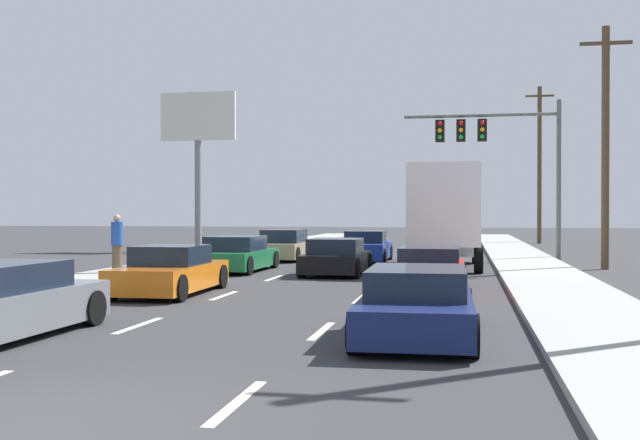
{
  "coord_description": "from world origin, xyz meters",
  "views": [
    {
      "loc": [
        4.12,
        -6.44,
        2.08
      ],
      "look_at": [
        -0.28,
        16.76,
        1.82
      ],
      "focal_mm": 42.48,
      "sensor_mm": 36.0,
      "label": 1
    }
  ],
  "objects_px": {
    "pedestrian_mid_block": "(117,243)",
    "car_orange": "(170,272)",
    "utility_pole_far": "(540,163)",
    "car_black": "(336,258)",
    "car_blue": "(366,248)",
    "car_red": "(430,271)",
    "car_green": "(237,255)",
    "car_tan": "(285,246)",
    "box_truck": "(446,211)",
    "car_navy": "(417,304)",
    "roadside_billboard": "(198,137)",
    "traffic_signal_mast": "(487,141)",
    "utility_pole_mid": "(605,144)"
  },
  "relations": [
    {
      "from": "utility_pole_mid",
      "to": "car_green",
      "type": "bearing_deg",
      "value": -165.57
    },
    {
      "from": "pedestrian_mid_block",
      "to": "car_red",
      "type": "bearing_deg",
      "value": -15.94
    },
    {
      "from": "car_green",
      "to": "car_blue",
      "type": "xyz_separation_m",
      "value": [
        3.82,
        5.74,
        0.01
      ]
    },
    {
      "from": "car_tan",
      "to": "car_green",
      "type": "height_order",
      "value": "car_tan"
    },
    {
      "from": "box_truck",
      "to": "roadside_billboard",
      "type": "bearing_deg",
      "value": 140.9
    },
    {
      "from": "box_truck",
      "to": "pedestrian_mid_block",
      "type": "xyz_separation_m",
      "value": [
        -10.28,
        -5.32,
        -1.02
      ]
    },
    {
      "from": "utility_pole_far",
      "to": "car_red",
      "type": "bearing_deg",
      "value": -100.31
    },
    {
      "from": "utility_pole_far",
      "to": "pedestrian_mid_block",
      "type": "xyz_separation_m",
      "value": [
        -15.78,
        -28.57,
        -4.19
      ]
    },
    {
      "from": "car_red",
      "to": "roadside_billboard",
      "type": "height_order",
      "value": "roadside_billboard"
    },
    {
      "from": "car_green",
      "to": "box_truck",
      "type": "xyz_separation_m",
      "value": [
        7.14,
        2.53,
        1.52
      ]
    },
    {
      "from": "car_blue",
      "to": "box_truck",
      "type": "relative_size",
      "value": 0.53
    },
    {
      "from": "car_tan",
      "to": "car_green",
      "type": "distance_m",
      "value": 6.1
    },
    {
      "from": "car_black",
      "to": "roadside_billboard",
      "type": "distance_m",
      "value": 18.2
    },
    {
      "from": "car_green",
      "to": "car_blue",
      "type": "relative_size",
      "value": 1.07
    },
    {
      "from": "car_tan",
      "to": "car_orange",
      "type": "relative_size",
      "value": 0.94
    },
    {
      "from": "car_red",
      "to": "car_navy",
      "type": "distance_m",
      "value": 7.09
    },
    {
      "from": "car_blue",
      "to": "roadside_billboard",
      "type": "xyz_separation_m",
      "value": [
        -10.11,
        7.7,
        5.53
      ]
    },
    {
      "from": "car_blue",
      "to": "utility_pole_mid",
      "type": "xyz_separation_m",
      "value": [
        8.97,
        -2.45,
        3.93
      ]
    },
    {
      "from": "car_orange",
      "to": "car_black",
      "type": "bearing_deg",
      "value": 64.41
    },
    {
      "from": "car_green",
      "to": "box_truck",
      "type": "relative_size",
      "value": 0.57
    },
    {
      "from": "utility_pole_mid",
      "to": "car_navy",
      "type": "bearing_deg",
      "value": -109.76
    },
    {
      "from": "car_green",
      "to": "car_orange",
      "type": "height_order",
      "value": "car_green"
    },
    {
      "from": "pedestrian_mid_block",
      "to": "car_orange",
      "type": "bearing_deg",
      "value": -51.32
    },
    {
      "from": "car_green",
      "to": "roadside_billboard",
      "type": "distance_m",
      "value": 15.84
    },
    {
      "from": "car_green",
      "to": "traffic_signal_mast",
      "type": "relative_size",
      "value": 0.64
    },
    {
      "from": "car_green",
      "to": "traffic_signal_mast",
      "type": "height_order",
      "value": "traffic_signal_mast"
    },
    {
      "from": "car_black",
      "to": "car_navy",
      "type": "xyz_separation_m",
      "value": [
        3.38,
        -12.0,
        -0.01
      ]
    },
    {
      "from": "car_blue",
      "to": "utility_pole_far",
      "type": "height_order",
      "value": "utility_pole_far"
    },
    {
      "from": "car_tan",
      "to": "box_truck",
      "type": "height_order",
      "value": "box_truck"
    },
    {
      "from": "traffic_signal_mast",
      "to": "roadside_billboard",
      "type": "distance_m",
      "value": 15.85
    },
    {
      "from": "car_green",
      "to": "car_blue",
      "type": "distance_m",
      "value": 6.9
    },
    {
      "from": "car_orange",
      "to": "utility_pole_far",
      "type": "bearing_deg",
      "value": 69.86
    },
    {
      "from": "car_navy",
      "to": "utility_pole_far",
      "type": "xyz_separation_m",
      "value": [
        5.62,
        38.54,
        4.72
      ]
    },
    {
      "from": "car_tan",
      "to": "pedestrian_mid_block",
      "type": "height_order",
      "value": "pedestrian_mid_block"
    },
    {
      "from": "car_blue",
      "to": "car_red",
      "type": "relative_size",
      "value": 0.88
    },
    {
      "from": "car_blue",
      "to": "car_red",
      "type": "distance_m",
      "value": 11.82
    },
    {
      "from": "car_orange",
      "to": "box_truck",
      "type": "relative_size",
      "value": 0.56
    },
    {
      "from": "car_tan",
      "to": "traffic_signal_mast",
      "type": "xyz_separation_m",
      "value": [
        8.52,
        2.51,
        4.58
      ]
    },
    {
      "from": "box_truck",
      "to": "car_red",
      "type": "bearing_deg",
      "value": -91.52
    },
    {
      "from": "car_navy",
      "to": "pedestrian_mid_block",
      "type": "xyz_separation_m",
      "value": [
        -10.16,
        9.96,
        0.53
      ]
    },
    {
      "from": "car_blue",
      "to": "car_red",
      "type": "bearing_deg",
      "value": -74.79
    },
    {
      "from": "car_red",
      "to": "car_black",
      "type": "bearing_deg",
      "value": 123.72
    },
    {
      "from": "car_navy",
      "to": "pedestrian_mid_block",
      "type": "bearing_deg",
      "value": 135.56
    },
    {
      "from": "car_orange",
      "to": "car_blue",
      "type": "distance_m",
      "value": 13.49
    },
    {
      "from": "utility_pole_far",
      "to": "roadside_billboard",
      "type": "bearing_deg",
      "value": -146.91
    },
    {
      "from": "car_red",
      "to": "car_blue",
      "type": "bearing_deg",
      "value": 105.21
    },
    {
      "from": "car_red",
      "to": "car_green",
      "type": "bearing_deg",
      "value": 140.71
    },
    {
      "from": "car_orange",
      "to": "car_green",
      "type": "bearing_deg",
      "value": 93.87
    },
    {
      "from": "car_blue",
      "to": "car_black",
      "type": "distance_m",
      "value": 6.5
    },
    {
      "from": "utility_pole_far",
      "to": "car_black",
      "type": "bearing_deg",
      "value": -108.73
    }
  ]
}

